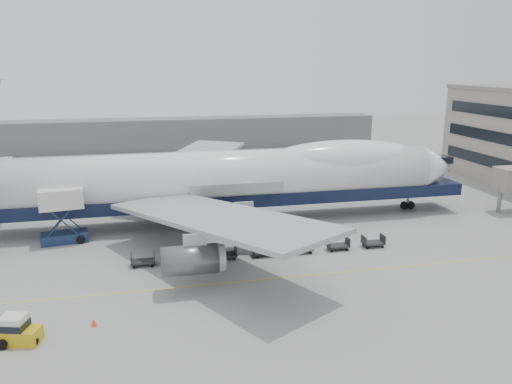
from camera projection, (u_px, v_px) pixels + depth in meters
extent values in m
plane|color=gray|center=(243.00, 256.00, 50.96)|extent=(260.00, 260.00, 0.00)
cube|color=gold|center=(256.00, 280.00, 45.28)|extent=(60.00, 0.15, 0.01)
cylinder|color=slate|center=(499.00, 202.00, 65.70)|extent=(0.50, 0.50, 3.00)
cube|color=slate|center=(142.00, 134.00, 114.20)|extent=(110.00, 8.00, 7.00)
cylinder|color=white|center=(224.00, 177.00, 60.89)|extent=(52.00, 6.40, 6.40)
cube|color=black|center=(232.00, 197.00, 61.74)|extent=(60.00, 5.76, 1.50)
cone|color=white|center=(437.00, 167.00, 66.97)|extent=(6.00, 6.40, 6.40)
ellipsoid|color=white|center=(344.00, 158.00, 63.73)|extent=(20.67, 5.78, 4.56)
cube|color=#9EA0A3|center=(216.00, 217.00, 46.91)|extent=(20.35, 26.74, 2.26)
cube|color=#9EA0A3|center=(189.00, 161.00, 73.92)|extent=(20.35, 26.74, 2.26)
cylinder|color=#595B60|center=(168.00, 170.00, 78.30)|extent=(4.80, 2.60, 2.60)
cylinder|color=#595B60|center=(213.00, 181.00, 71.05)|extent=(4.80, 2.60, 2.60)
cylinder|color=#595B60|center=(239.00, 223.00, 52.13)|extent=(4.80, 2.60, 2.60)
cylinder|color=#595B60|center=(190.00, 260.00, 42.36)|extent=(4.80, 2.60, 2.60)
cylinder|color=slate|center=(408.00, 200.00, 67.24)|extent=(0.36, 0.36, 2.50)
cylinder|color=black|center=(407.00, 205.00, 67.41)|extent=(1.10, 0.45, 1.10)
cylinder|color=slate|center=(203.00, 221.00, 58.53)|extent=(0.36, 0.36, 2.50)
cylinder|color=black|center=(204.00, 226.00, 58.70)|extent=(1.10, 0.45, 1.10)
cylinder|color=slate|center=(198.00, 207.00, 64.20)|extent=(0.36, 0.36, 2.50)
cylinder|color=black|center=(198.00, 212.00, 64.38)|extent=(1.10, 0.45, 1.10)
cube|color=#192A4B|center=(65.00, 237.00, 55.00)|extent=(5.23, 3.09, 1.08)
cube|color=silver|center=(61.00, 198.00, 53.90)|extent=(4.87, 3.23, 2.17)
cube|color=#192A4B|center=(61.00, 221.00, 53.42)|extent=(3.49, 0.66, 3.89)
cube|color=#192A4B|center=(64.00, 215.00, 55.47)|extent=(3.49, 0.66, 3.89)
cube|color=slate|center=(63.00, 195.00, 55.39)|extent=(2.52, 1.53, 0.15)
cylinder|color=black|center=(46.00, 242.00, 53.72)|extent=(0.89, 0.34, 0.89)
cylinder|color=black|center=(49.00, 236.00, 55.59)|extent=(0.89, 0.34, 0.89)
cylinder|color=black|center=(81.00, 240.00, 54.47)|extent=(0.89, 0.34, 0.89)
cylinder|color=black|center=(83.00, 234.00, 56.33)|extent=(0.89, 0.34, 0.89)
cube|color=gold|center=(20.00, 336.00, 34.99)|extent=(3.13, 2.24, 1.11)
cube|color=silver|center=(14.00, 323.00, 34.76)|extent=(1.94, 1.81, 1.01)
cube|color=black|center=(14.00, 325.00, 34.81)|extent=(2.07, 1.93, 0.50)
cylinder|color=black|center=(2.00, 345.00, 34.21)|extent=(0.71, 0.30, 0.71)
cylinder|color=black|center=(7.00, 335.00, 35.45)|extent=(0.71, 0.30, 0.71)
cylinder|color=black|center=(33.00, 341.00, 34.63)|extent=(0.71, 0.30, 0.71)
cylinder|color=black|center=(37.00, 332.00, 35.87)|extent=(0.71, 0.30, 0.71)
cone|color=#FF4D0D|center=(94.00, 322.00, 37.34)|extent=(0.39, 0.39, 0.61)
cube|color=#FF4D0D|center=(94.00, 326.00, 37.41)|extent=(0.41, 0.41, 0.03)
cube|color=#2D2D30|center=(143.00, 261.00, 48.45)|extent=(2.30, 1.35, 0.18)
cube|color=#2D2D30|center=(131.00, 259.00, 48.12)|extent=(0.08, 1.35, 0.90)
cube|color=#2D2D30|center=(154.00, 257.00, 48.58)|extent=(0.08, 1.35, 0.90)
cylinder|color=black|center=(134.00, 267.00, 47.83)|extent=(0.30, 0.12, 0.30)
cylinder|color=black|center=(134.00, 263.00, 48.87)|extent=(0.30, 0.12, 0.30)
cylinder|color=black|center=(152.00, 266.00, 48.19)|extent=(0.30, 0.12, 0.30)
cylinder|color=black|center=(152.00, 261.00, 49.23)|extent=(0.30, 0.12, 0.30)
cube|color=#2D2D30|center=(185.00, 258.00, 49.30)|extent=(2.30, 1.35, 0.18)
cube|color=#2D2D30|center=(173.00, 255.00, 48.97)|extent=(0.08, 1.35, 0.90)
cube|color=#2D2D30|center=(196.00, 253.00, 49.43)|extent=(0.08, 1.35, 0.90)
cylinder|color=black|center=(176.00, 264.00, 48.67)|extent=(0.30, 0.12, 0.30)
cylinder|color=black|center=(176.00, 260.00, 49.71)|extent=(0.30, 0.12, 0.30)
cylinder|color=black|center=(194.00, 262.00, 49.03)|extent=(0.30, 0.12, 0.30)
cylinder|color=black|center=(193.00, 258.00, 50.07)|extent=(0.30, 0.12, 0.30)
cube|color=#2D2D30|center=(225.00, 255.00, 50.14)|extent=(2.30, 1.35, 0.18)
cube|color=#2D2D30|center=(214.00, 252.00, 49.81)|extent=(0.08, 1.35, 0.90)
cube|color=#2D2D30|center=(236.00, 250.00, 50.27)|extent=(0.08, 1.35, 0.90)
cylinder|color=black|center=(217.00, 260.00, 49.52)|extent=(0.30, 0.12, 0.30)
cylinder|color=black|center=(216.00, 256.00, 50.56)|extent=(0.30, 0.12, 0.30)
cylinder|color=black|center=(234.00, 259.00, 49.87)|extent=(0.30, 0.12, 0.30)
cylinder|color=black|center=(232.00, 255.00, 50.91)|extent=(0.30, 0.12, 0.30)
cube|color=#2D2D30|center=(264.00, 252.00, 50.99)|extent=(2.30, 1.35, 0.18)
cube|color=#2D2D30|center=(253.00, 249.00, 50.66)|extent=(0.08, 1.35, 0.90)
cube|color=#2D2D30|center=(274.00, 247.00, 51.12)|extent=(0.08, 1.35, 0.90)
cylinder|color=black|center=(257.00, 257.00, 50.36)|extent=(0.30, 0.12, 0.30)
cylinder|color=black|center=(254.00, 253.00, 51.40)|extent=(0.30, 0.12, 0.30)
cylinder|color=black|center=(273.00, 256.00, 50.72)|extent=(0.30, 0.12, 0.30)
cylinder|color=black|center=(270.00, 252.00, 51.76)|extent=(0.30, 0.12, 0.30)
cube|color=#2D2D30|center=(301.00, 249.00, 51.83)|extent=(2.30, 1.35, 0.18)
cube|color=#2D2D30|center=(291.00, 246.00, 51.50)|extent=(0.08, 1.35, 0.90)
cube|color=#2D2D30|center=(312.00, 244.00, 51.96)|extent=(0.08, 1.35, 0.90)
cylinder|color=black|center=(295.00, 254.00, 51.20)|extent=(0.30, 0.12, 0.30)
cylinder|color=black|center=(292.00, 250.00, 52.25)|extent=(0.30, 0.12, 0.30)
cylinder|color=black|center=(311.00, 253.00, 51.56)|extent=(0.30, 0.12, 0.30)
cylinder|color=black|center=(307.00, 249.00, 52.60)|extent=(0.30, 0.12, 0.30)
cube|color=#2D2D30|center=(338.00, 246.00, 52.67)|extent=(2.30, 1.35, 0.18)
cube|color=#2D2D30|center=(328.00, 243.00, 52.34)|extent=(0.08, 1.35, 0.90)
cube|color=#2D2D30|center=(348.00, 241.00, 52.80)|extent=(0.08, 1.35, 0.90)
cylinder|color=black|center=(332.00, 251.00, 52.05)|extent=(0.30, 0.12, 0.30)
cylinder|color=black|center=(328.00, 247.00, 53.09)|extent=(0.30, 0.12, 0.30)
cylinder|color=black|center=(347.00, 250.00, 52.41)|extent=(0.30, 0.12, 0.30)
cylinder|color=black|center=(343.00, 246.00, 53.45)|extent=(0.30, 0.12, 0.30)
cube|color=#2D2D30|center=(373.00, 243.00, 53.52)|extent=(2.30, 1.35, 0.18)
cube|color=#2D2D30|center=(364.00, 240.00, 53.19)|extent=(0.08, 1.35, 0.90)
cube|color=#2D2D30|center=(383.00, 239.00, 53.65)|extent=(0.08, 1.35, 0.90)
cylinder|color=black|center=(368.00, 248.00, 52.89)|extent=(0.30, 0.12, 0.30)
cylinder|color=black|center=(363.00, 244.00, 53.93)|extent=(0.30, 0.12, 0.30)
cylinder|color=black|center=(382.00, 247.00, 53.25)|extent=(0.30, 0.12, 0.30)
cylinder|color=black|center=(378.00, 243.00, 54.29)|extent=(0.30, 0.12, 0.30)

